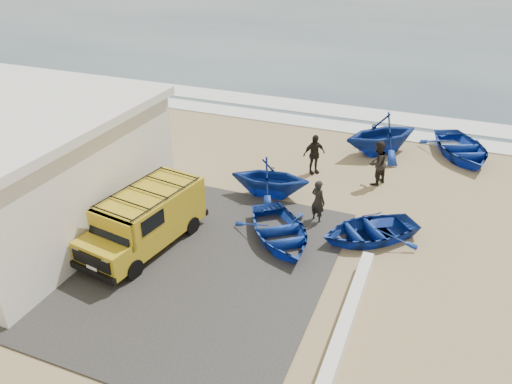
% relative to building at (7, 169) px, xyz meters
% --- Properties ---
extents(ground, '(160.00, 160.00, 0.00)m').
position_rel_building_xyz_m(ground, '(7.50, 2.00, -2.16)').
color(ground, tan).
extents(slab, '(12.00, 10.00, 0.05)m').
position_rel_building_xyz_m(slab, '(5.50, -0.00, -2.14)').
color(slab, '#373533').
rests_on(slab, ground).
extents(ocean, '(180.00, 88.00, 0.01)m').
position_rel_building_xyz_m(ocean, '(7.50, 58.00, -2.16)').
color(ocean, '#385166').
rests_on(ocean, ground).
extents(surf_line, '(180.00, 1.60, 0.06)m').
position_rel_building_xyz_m(surf_line, '(7.50, 14.00, -2.13)').
color(surf_line, white).
rests_on(surf_line, ground).
extents(surf_wash, '(180.00, 2.20, 0.04)m').
position_rel_building_xyz_m(surf_wash, '(7.50, 16.50, -2.14)').
color(surf_wash, white).
rests_on(surf_wash, ground).
extents(building, '(8.40, 9.40, 4.30)m').
position_rel_building_xyz_m(building, '(0.00, 0.00, 0.00)').
color(building, white).
rests_on(building, ground).
extents(parapet, '(0.35, 6.00, 0.55)m').
position_rel_building_xyz_m(parapet, '(12.50, -1.00, -1.89)').
color(parapet, silver).
rests_on(parapet, ground).
extents(van, '(2.52, 4.90, 2.00)m').
position_rel_building_xyz_m(van, '(5.29, 0.44, -1.09)').
color(van, gold).
rests_on(van, ground).
extents(boat_near_left, '(4.36, 4.56, 0.77)m').
position_rel_building_xyz_m(boat_near_left, '(9.38, 2.36, -1.78)').
color(boat_near_left, '#14369D').
rests_on(boat_near_left, ground).
extents(boat_near_right, '(4.31, 4.18, 0.73)m').
position_rel_building_xyz_m(boat_near_right, '(12.22, 3.62, -1.80)').
color(boat_near_right, '#14369D').
rests_on(boat_near_right, ground).
extents(boat_mid_left, '(3.51, 3.15, 1.66)m').
position_rel_building_xyz_m(boat_mid_left, '(7.92, 5.28, -1.34)').
color(boat_mid_left, '#14369D').
rests_on(boat_mid_left, ground).
extents(boat_far_left, '(5.04, 5.03, 2.01)m').
position_rel_building_xyz_m(boat_far_left, '(11.32, 11.23, -1.16)').
color(boat_far_left, '#14369D').
rests_on(boat_far_left, ground).
extents(boat_far_right, '(4.55, 5.18, 0.89)m').
position_rel_building_xyz_m(boat_far_right, '(14.95, 12.21, -1.72)').
color(boat_far_right, '#14369D').
rests_on(boat_far_right, ground).
extents(fisherman_front, '(0.72, 0.63, 1.67)m').
position_rel_building_xyz_m(fisherman_front, '(10.22, 4.12, -1.33)').
color(fisherman_front, black).
rests_on(fisherman_front, ground).
extents(fisherman_middle, '(1.08, 1.17, 1.92)m').
position_rel_building_xyz_m(fisherman_middle, '(11.69, 7.96, -1.20)').
color(fisherman_middle, black).
rests_on(fisherman_middle, ground).
extents(fisherman_back, '(1.05, 1.05, 1.79)m').
position_rel_building_xyz_m(fisherman_back, '(8.96, 7.99, -1.27)').
color(fisherman_back, black).
rests_on(fisherman_back, ground).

